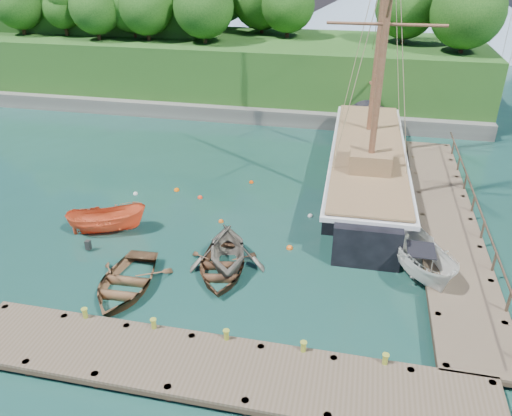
# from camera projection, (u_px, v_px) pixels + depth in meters

# --- Properties ---
(ground) EXTENTS (160.00, 160.00, 0.00)m
(ground) POSITION_uv_depth(u_px,v_px,m) (215.00, 271.00, 24.43)
(ground) COLOR #163328
(ground) RESTS_ON ground
(dock_near) EXTENTS (20.00, 3.20, 1.10)m
(dock_near) POSITION_uv_depth(u_px,v_px,m) (217.00, 369.00, 18.25)
(dock_near) COLOR brown
(dock_near) RESTS_ON ground
(dock_east) EXTENTS (3.20, 24.00, 1.10)m
(dock_east) POSITION_uv_depth(u_px,v_px,m) (446.00, 219.00, 28.11)
(dock_east) COLOR brown
(dock_east) RESTS_ON ground
(bollard_0) EXTENTS (0.26, 0.26, 0.45)m
(bollard_0) POSITION_uv_depth(u_px,v_px,m) (88.00, 328.00, 20.79)
(bollard_0) COLOR olive
(bollard_0) RESTS_ON ground
(bollard_1) EXTENTS (0.26, 0.26, 0.45)m
(bollard_1) POSITION_uv_depth(u_px,v_px,m) (156.00, 339.00, 20.22)
(bollard_1) COLOR olive
(bollard_1) RESTS_ON ground
(bollard_2) EXTENTS (0.26, 0.26, 0.45)m
(bollard_2) POSITION_uv_depth(u_px,v_px,m) (227.00, 351.00, 19.66)
(bollard_2) COLOR olive
(bollard_2) RESTS_ON ground
(bollard_3) EXTENTS (0.26, 0.26, 0.45)m
(bollard_3) POSITION_uv_depth(u_px,v_px,m) (302.00, 363.00, 19.10)
(bollard_3) COLOR olive
(bollard_3) RESTS_ON ground
(bollard_4) EXTENTS (0.26, 0.26, 0.45)m
(bollard_4) POSITION_uv_depth(u_px,v_px,m) (383.00, 375.00, 18.54)
(bollard_4) COLOR olive
(bollard_4) RESTS_ON ground
(rowboat_0) EXTENTS (3.77, 5.11, 1.02)m
(rowboat_0) POSITION_uv_depth(u_px,v_px,m) (126.00, 289.00, 23.15)
(rowboat_0) COLOR brown
(rowboat_0) RESTS_ON ground
(rowboat_1) EXTENTS (4.77, 5.19, 2.29)m
(rowboat_1) POSITION_uv_depth(u_px,v_px,m) (228.00, 266.00, 24.83)
(rowboat_1) COLOR #676257
(rowboat_1) RESTS_ON ground
(rowboat_2) EXTENTS (4.11, 5.18, 0.97)m
(rowboat_2) POSITION_uv_depth(u_px,v_px,m) (222.00, 273.00, 24.30)
(rowboat_2) COLOR #523522
(rowboat_2) RESTS_ON ground
(motorboat_orange) EXTENTS (4.60, 3.07, 1.66)m
(motorboat_orange) POSITION_uv_depth(u_px,v_px,m) (109.00, 232.00, 27.75)
(motorboat_orange) COLOR #EB5C2F
(motorboat_orange) RESTS_ON ground
(cabin_boat_white) EXTENTS (3.97, 5.89, 2.13)m
(cabin_boat_white) POSITION_uv_depth(u_px,v_px,m) (417.00, 274.00, 24.18)
(cabin_boat_white) COLOR silver
(cabin_boat_white) RESTS_ON ground
(schooner) EXTENTS (5.15, 26.55, 19.29)m
(schooner) POSITION_uv_depth(u_px,v_px,m) (367.00, 169.00, 32.81)
(schooner) COLOR black
(schooner) RESTS_ON ground
(mooring_buoy_0) EXTENTS (0.28, 0.28, 0.28)m
(mooring_buoy_0) POSITION_uv_depth(u_px,v_px,m) (103.00, 222.00, 28.71)
(mooring_buoy_0) COLOR white
(mooring_buoy_0) RESTS_ON ground
(mooring_buoy_1) EXTENTS (0.31, 0.31, 0.31)m
(mooring_buoy_1) POSITION_uv_depth(u_px,v_px,m) (200.00, 198.00, 31.41)
(mooring_buoy_1) COLOR red
(mooring_buoy_1) RESTS_ON ground
(mooring_buoy_2) EXTENTS (0.30, 0.30, 0.30)m
(mooring_buoy_2) POSITION_uv_depth(u_px,v_px,m) (221.00, 222.00, 28.71)
(mooring_buoy_2) COLOR #DD5811
(mooring_buoy_2) RESTS_ON ground
(mooring_buoy_3) EXTENTS (0.31, 0.31, 0.31)m
(mooring_buoy_3) POSITION_uv_depth(u_px,v_px,m) (310.00, 216.00, 29.28)
(mooring_buoy_3) COLOR silver
(mooring_buoy_3) RESTS_ON ground
(mooring_buoy_4) EXTENTS (0.35, 0.35, 0.35)m
(mooring_buoy_4) POSITION_uv_depth(u_px,v_px,m) (177.00, 191.00, 32.33)
(mooring_buoy_4) COLOR #E75D03
(mooring_buoy_4) RESTS_ON ground
(mooring_buoy_5) EXTENTS (0.30, 0.30, 0.30)m
(mooring_buoy_5) POSITION_uv_depth(u_px,v_px,m) (251.00, 183.00, 33.39)
(mooring_buoy_5) COLOR #CF3A00
(mooring_buoy_5) RESTS_ON ground
(mooring_buoy_6) EXTENTS (0.31, 0.31, 0.31)m
(mooring_buoy_6) POSITION_uv_depth(u_px,v_px,m) (136.00, 194.00, 31.87)
(mooring_buoy_6) COLOR silver
(mooring_buoy_6) RESTS_ON ground
(mooring_buoy_7) EXTENTS (0.34, 0.34, 0.34)m
(mooring_buoy_7) POSITION_uv_depth(u_px,v_px,m) (290.00, 249.00, 26.22)
(mooring_buoy_7) COLOR orange
(mooring_buoy_7) RESTS_ON ground
(headland) EXTENTS (51.00, 19.31, 12.90)m
(headland) POSITION_uv_depth(u_px,v_px,m) (179.00, 38.00, 51.28)
(headland) COLOR #474744
(headland) RESTS_ON ground
(distant_ridge) EXTENTS (117.00, 40.00, 10.00)m
(distant_ridge) POSITION_uv_depth(u_px,v_px,m) (360.00, 10.00, 81.93)
(distant_ridge) COLOR #728CA5
(distant_ridge) RESTS_ON ground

